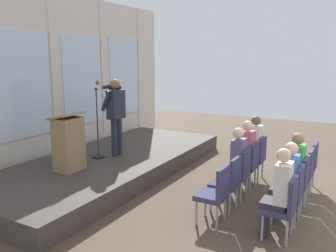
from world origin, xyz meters
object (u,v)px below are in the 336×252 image
at_px(lectern, 69,143).
at_px(audience_r0_c4, 254,145).
at_px(chair_r0_c2, 239,171).
at_px(chair_r0_c0, 216,191).
at_px(chair_r0_c3, 249,162).
at_px(mic_stand, 98,143).
at_px(audience_r1_c0, 279,189).
at_px(audience_r0_c2, 236,159).
at_px(chair_r1_c1, 292,191).
at_px(audience_r0_c3, 245,151).
at_px(audience_r1_c1, 287,178).
at_px(chair_r0_c1, 229,180).
at_px(chair_r1_c4, 308,162).
at_px(chair_r1_c3, 304,170).
at_px(speaker, 115,112).
at_px(chair_r1_c2, 298,180).
at_px(chair_r0_c4, 257,155).
at_px(audience_r1_c2, 294,167).
at_px(chair_r1_c0, 284,204).

bearing_deg(lectern, audience_r0_c4, -52.27).
height_order(lectern, chair_r0_c2, lectern).
xyz_separation_m(chair_r0_c0, chair_r0_c3, (1.75, 0.00, 0.00)).
bearing_deg(mic_stand, audience_r1_c0, -103.51).
xyz_separation_m(audience_r0_c2, chair_r0_c3, (0.58, -0.08, -0.20)).
xyz_separation_m(chair_r0_c2, chair_r1_c1, (-0.58, -1.03, 0.00)).
height_order(audience_r0_c3, chair_r1_c1, audience_r0_c3).
distance_m(audience_r0_c4, audience_r1_c1, 2.03).
distance_m(chair_r0_c0, chair_r0_c1, 0.58).
height_order(chair_r0_c0, chair_r0_c2, same).
bearing_deg(chair_r0_c2, chair_r0_c3, 0.00).
xyz_separation_m(audience_r0_c4, audience_r1_c0, (-2.34, -1.03, -0.01)).
distance_m(chair_r0_c1, chair_r1_c4, 2.03).
xyz_separation_m(audience_r0_c2, chair_r1_c3, (0.58, -1.11, -0.20)).
distance_m(speaker, chair_r0_c0, 3.34).
xyz_separation_m(audience_r0_c4, chair_r1_c2, (-1.17, -1.11, -0.23)).
bearing_deg(audience_r0_c4, lectern, 127.73).
height_order(speaker, chair_r0_c1, speaker).
xyz_separation_m(chair_r0_c0, audience_r0_c2, (1.17, 0.08, 0.20)).
relative_size(chair_r0_c4, chair_r1_c4, 1.00).
distance_m(audience_r1_c0, audience_r1_c2, 1.17).
height_order(audience_r0_c2, audience_r1_c2, audience_r1_c2).
bearing_deg(audience_r1_c2, audience_r0_c4, 41.37).
relative_size(mic_stand, chair_r0_c1, 1.65).
height_order(chair_r0_c0, chair_r1_c1, same).
height_order(speaker, lectern, speaker).
height_order(chair_r1_c1, audience_r1_c1, audience_r1_c1).
relative_size(chair_r0_c1, chair_r1_c2, 1.00).
xyz_separation_m(mic_stand, chair_r0_c0, (-0.99, -3.18, -0.19)).
xyz_separation_m(chair_r0_c1, chair_r0_c4, (1.75, 0.00, 0.00)).
xyz_separation_m(mic_stand, audience_r1_c0, (-0.99, -4.13, 0.03)).
relative_size(audience_r0_c2, chair_r1_c1, 1.42).
relative_size(lectern, chair_r0_c3, 1.23).
distance_m(chair_r0_c2, audience_r1_c0, 1.52).
xyz_separation_m(chair_r1_c1, chair_r1_c3, (1.17, 0.00, 0.00)).
height_order(mic_stand, chair_r1_c2, mic_stand).
distance_m(speaker, audience_r0_c3, 2.96).
relative_size(chair_r0_c1, audience_r1_c0, 0.70).
bearing_deg(audience_r0_c3, chair_r0_c0, -177.42).
xyz_separation_m(chair_r0_c0, chair_r1_c3, (1.75, -1.03, 0.00)).
bearing_deg(chair_r0_c2, chair_r1_c0, -138.59).
xyz_separation_m(chair_r1_c3, chair_r1_c4, (0.58, 0.00, 0.00)).
distance_m(chair_r0_c1, chair_r1_c3, 1.56).
relative_size(lectern, audience_r1_c2, 0.86).
distance_m(lectern, audience_r0_c3, 3.48).
xyz_separation_m(chair_r0_c4, audience_r1_c0, (-2.34, -0.95, 0.21)).
bearing_deg(audience_r0_c3, chair_r1_c3, -90.00).
distance_m(chair_r0_c2, audience_r0_c3, 0.63).
height_order(chair_r0_c0, chair_r1_c0, same).
distance_m(lectern, audience_r0_c2, 3.22).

